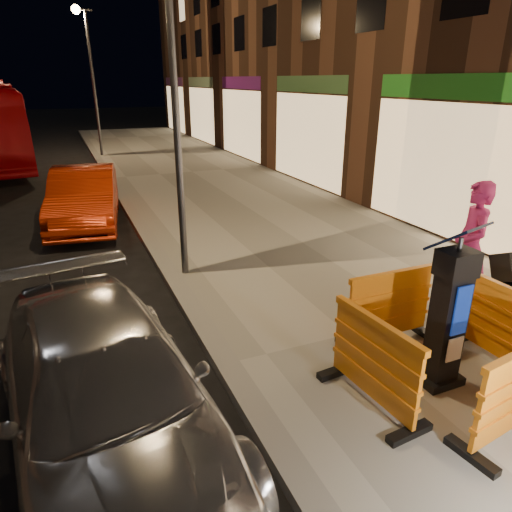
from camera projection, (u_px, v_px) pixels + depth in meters
name	position (u px, v px, depth m)	size (l,w,h in m)	color
ground_plane	(229.00, 373.00, 5.71)	(120.00, 120.00, 0.00)	black
sidewalk	(418.00, 322.00, 6.78)	(6.00, 60.00, 0.15)	gray
kerb	(228.00, 368.00, 5.68)	(0.30, 60.00, 0.15)	slate
parking_kiosk	(449.00, 312.00, 4.99)	(0.58, 0.58, 1.82)	black
barrier_back	(389.00, 307.00, 5.96)	(1.30, 0.54, 1.02)	orange
barrier_kerbside	(374.00, 363.00, 4.79)	(1.30, 0.54, 1.02)	orange
barrier_bldgside	(504.00, 327.00, 5.49)	(1.30, 0.54, 1.02)	orange
car_silver	(113.00, 442.00, 4.63)	(1.80, 4.44, 1.29)	silver
car_red	(88.00, 224.00, 11.60)	(1.49, 4.27, 1.41)	#A62208
man	(470.00, 247.00, 6.69)	(0.72, 0.47, 1.97)	#AC2266
street_lamp_mid	(175.00, 99.00, 7.24)	(0.12, 0.12, 6.00)	#3F3F44
street_lamp_far	(94.00, 86.00, 20.10)	(0.12, 0.12, 6.00)	#3F3F44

